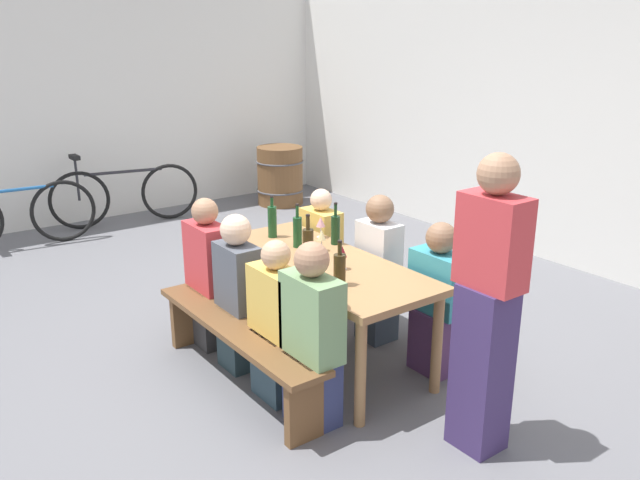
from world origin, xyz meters
TOP-DOWN VIEW (x-y plane):
  - ground_plane at (0.00, 0.00)m, footprint 24.00×24.00m
  - back_wall at (0.00, 3.27)m, footprint 14.00×0.20m
  - side_wall at (-4.74, 0.00)m, footprint 0.20×6.93m
  - tasting_table at (0.00, 0.00)m, footprint 1.84×0.77m
  - bench_near at (0.00, -0.68)m, footprint 1.74×0.30m
  - bench_far at (0.00, 0.68)m, footprint 1.74×0.30m
  - wine_bottle_0 at (-0.23, 0.31)m, footprint 0.07×0.07m
  - wine_bottle_1 at (0.44, -0.18)m, footprint 0.08×0.08m
  - wine_bottle_2 at (-0.66, 0.03)m, footprint 0.07×0.07m
  - wine_bottle_3 at (-0.09, -0.04)m, footprint 0.08×0.08m
  - wine_bottle_4 at (-0.34, 0.04)m, footprint 0.07×0.07m
  - wine_glass_0 at (-0.42, 0.32)m, footprint 0.07×0.07m
  - wine_glass_1 at (-0.16, 0.13)m, footprint 0.06×0.06m
  - wine_glass_2 at (0.23, 0.02)m, footprint 0.06×0.06m
  - seated_guest_near_0 at (-0.67, -0.53)m, footprint 0.40×0.24m
  - seated_guest_near_1 at (-0.23, -0.53)m, footprint 0.35×0.24m
  - seated_guest_near_2 at (0.26, -0.53)m, footprint 0.41×0.24m
  - seated_guest_near_3 at (0.64, -0.53)m, footprint 0.40×0.24m
  - seated_guest_far_0 at (-0.70, 0.53)m, footprint 0.36×0.24m
  - seated_guest_far_1 at (0.02, 0.53)m, footprint 0.33×0.24m
  - seated_guest_far_2 at (0.63, 0.53)m, footprint 0.40×0.24m
  - standing_host at (1.39, 0.09)m, footprint 0.36×0.24m
  - wine_barrel at (-3.89, 2.20)m, footprint 0.65×0.65m
  - parked_bicycle_0 at (-4.20, 0.13)m, footprint 0.41×1.75m
  - parked_bicycle_1 at (-3.98, -1.17)m, footprint 0.25×1.66m

SIDE VIEW (x-z plane):
  - ground_plane at x=0.00m, z-range 0.00..0.00m
  - bench_near at x=0.00m, z-range 0.12..0.57m
  - bench_far at x=0.00m, z-range 0.12..0.57m
  - parked_bicycle_1 at x=-3.98m, z-range -0.08..0.82m
  - parked_bicycle_0 at x=-4.20m, z-range -0.08..0.82m
  - wine_barrel at x=-3.89m, z-range 0.00..0.79m
  - seated_guest_far_0 at x=-0.70m, z-range -0.03..1.02m
  - seated_guest_near_2 at x=0.26m, z-range -0.04..1.03m
  - seated_guest_far_2 at x=0.63m, z-range -0.03..1.05m
  - seated_guest_near_0 at x=-0.67m, z-range -0.03..1.11m
  - seated_guest_near_1 at x=-0.23m, z-range -0.02..1.10m
  - seated_guest_near_3 at x=0.64m, z-range -0.03..1.13m
  - seated_guest_far_1 at x=0.02m, z-range -0.02..1.13m
  - tasting_table at x=0.00m, z-range 0.29..1.04m
  - standing_host at x=1.39m, z-range -0.01..1.69m
  - wine_bottle_1 at x=0.44m, z-range 0.71..1.01m
  - wine_glass_1 at x=-0.16m, z-range 0.78..0.94m
  - wine_bottle_3 at x=-0.09m, z-range 0.71..1.03m
  - wine_glass_2 at x=0.23m, z-range 0.78..0.95m
  - wine_bottle_0 at x=-0.23m, z-range 0.71..1.03m
  - wine_glass_0 at x=-0.42m, z-range 0.79..0.95m
  - wine_bottle_4 at x=-0.34m, z-range 0.71..1.04m
  - wine_bottle_2 at x=-0.66m, z-range 0.71..1.04m
  - back_wall at x=0.00m, z-range 0.00..3.20m
  - side_wall at x=-4.74m, z-range 0.00..3.20m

